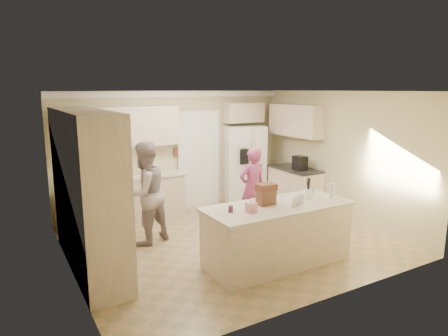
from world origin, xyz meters
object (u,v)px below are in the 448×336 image
dollhouse_body (266,198)px  utensil_crock (309,194)px  teen_girl (252,188)px  refrigerator (244,164)px  coffee_maker (300,163)px  island_base (277,235)px  tissue_box (251,207)px  teen_boy (145,193)px

dollhouse_body → utensil_crock: bearing=-3.6°
dollhouse_body → teen_girl: 1.61m
refrigerator → teen_girl: refrigerator is taller
coffee_maker → dollhouse_body: (-2.20, -1.80, -0.03)m
island_base → refrigerator: bearing=65.7°
tissue_box → coffee_maker: bearing=37.6°
refrigerator → tissue_box: refrigerator is taller
tissue_box → dollhouse_body: size_ratio=0.54×
refrigerator → utensil_crock: 3.21m
dollhouse_body → tissue_box: bearing=-153.4°
utensil_crock → teen_girl: teen_girl is taller
island_base → teen_boy: 2.36m
island_base → dollhouse_body: bearing=146.3°
island_base → dollhouse_body: size_ratio=8.46×
utensil_crock → dollhouse_body: (-0.80, 0.05, 0.04)m
dollhouse_body → island_base: bearing=-33.7°
teen_girl → tissue_box: bearing=55.5°
utensil_crock → tissue_box: utensil_crock is taller
island_base → teen_girl: 1.65m
teen_boy → tissue_box: bearing=94.9°
refrigerator → island_base: refrigerator is taller
dollhouse_body → teen_boy: teen_boy is taller
utensil_crock → teen_girl: size_ratio=0.10×
island_base → coffee_maker: bearing=42.8°
tissue_box → teen_boy: 2.11m
refrigerator → dollhouse_body: 3.44m
coffee_maker → teen_boy: teen_boy is taller
coffee_maker → dollhouse_body: 2.84m
refrigerator → utensil_crock: refrigerator is taller
coffee_maker → dollhouse_body: coffee_maker is taller
island_base → dollhouse_body: (-0.15, 0.10, 0.60)m
refrigerator → tissue_box: size_ratio=12.86×
refrigerator → teen_boy: refrigerator is taller
utensil_crock → teen_boy: size_ratio=0.08×
utensil_crock → teen_boy: 2.74m
island_base → teen_girl: (0.56, 1.52, 0.34)m
dollhouse_body → teen_girl: size_ratio=0.17×
coffee_maker → teen_boy: (-3.52, -0.11, -0.18)m
teen_boy → teen_girl: bearing=151.3°
refrigerator → tissue_box: bearing=-106.0°
coffee_maker → utensil_crock: (-1.40, -1.85, -0.07)m
island_base → tissue_box: (-0.55, -0.10, 0.56)m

